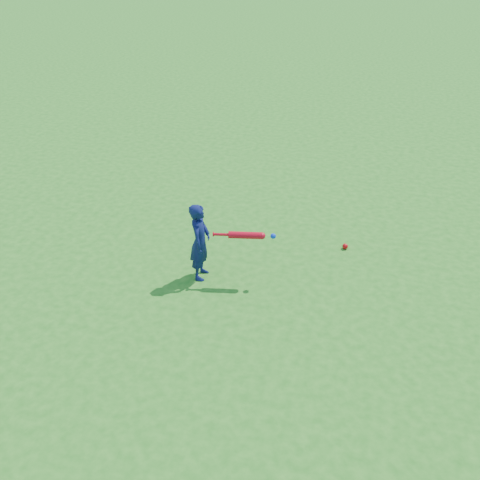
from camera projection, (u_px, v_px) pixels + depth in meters
The scene contains 4 objects.
ground at pixel (166, 260), 7.26m from camera, with size 80.00×80.00×0.00m, color #24761C.
child at pixel (200, 242), 6.67m from camera, with size 0.38×0.25×1.03m, color #10174E.
ground_ball_red at pixel (345, 246), 7.49m from camera, with size 0.08×0.08×0.08m, color red.
bat_swing at pixel (248, 235), 6.52m from camera, with size 0.76×0.22×0.09m.
Camera 1 is at (2.61, -5.62, 3.92)m, focal length 40.00 mm.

